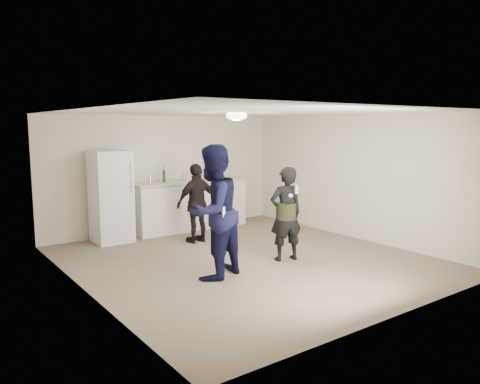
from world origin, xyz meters
TOP-DOWN VIEW (x-y plane):
  - floor at (0.00, 0.00)m, footprint 6.00×6.00m
  - ceiling at (0.00, 0.00)m, footprint 6.00×6.00m
  - wall_back at (0.00, 3.00)m, footprint 6.00×0.00m
  - wall_front at (0.00, -3.00)m, footprint 6.00×0.00m
  - wall_left at (-2.75, 0.00)m, footprint 0.00×6.00m
  - wall_right at (2.75, 0.00)m, footprint 0.00×6.00m
  - counter at (0.45, 2.67)m, footprint 2.60×0.56m
  - counter_top at (0.45, 2.67)m, footprint 2.68×0.64m
  - fridge at (-1.40, 2.60)m, footprint 0.70×0.70m
  - fridge_handle at (-1.12, 2.23)m, footprint 0.02×0.02m
  - ceiling_dome at (0.00, 0.30)m, footprint 0.36×0.36m
  - shaker at (-0.59, 2.53)m, footprint 0.08×0.08m
  - man at (-0.98, -0.46)m, footprint 1.19×1.07m
  - woman at (0.52, -0.41)m, footprint 0.66×0.51m
  - camo_shorts at (0.52, -0.41)m, footprint 0.34×0.34m
  - spectator at (-0.05, 1.56)m, footprint 0.93×0.43m
  - remote_man at (-0.98, -0.74)m, footprint 0.04×0.04m
  - nunchuk_man at (-0.86, -0.71)m, footprint 0.07×0.07m
  - remote_woman at (0.52, -0.66)m, footprint 0.04×0.04m
  - nunchuk_woman at (0.42, -0.63)m, footprint 0.07×0.07m
  - bottle_cluster at (0.72, 2.73)m, footprint 1.57×0.23m

SIDE VIEW (x-z plane):
  - floor at x=0.00m, z-range 0.00..0.00m
  - counter at x=0.45m, z-range 0.00..1.05m
  - spectator at x=-0.05m, z-range 0.00..1.56m
  - woman at x=0.52m, z-range 0.00..1.60m
  - camo_shorts at x=0.52m, z-range 0.71..0.99m
  - fridge at x=-1.40m, z-range 0.00..1.80m
  - nunchuk_man at x=-0.86m, z-range 0.95..1.01m
  - man at x=-0.98m, z-range 0.00..2.01m
  - remote_man at x=-0.98m, z-range 0.98..1.12m
  - counter_top at x=0.45m, z-range 1.05..1.09m
  - nunchuk_woman at x=0.42m, z-range 1.11..1.18m
  - shaker at x=-0.59m, z-range 1.09..1.26m
  - bottle_cluster at x=0.72m, z-range 1.07..1.33m
  - wall_back at x=0.00m, z-range -1.75..4.25m
  - wall_front at x=0.00m, z-range -1.75..4.25m
  - wall_left at x=-2.75m, z-range -1.75..4.25m
  - wall_right at x=2.75m, z-range -1.75..4.25m
  - remote_woman at x=0.52m, z-range 1.18..1.32m
  - fridge_handle at x=-1.12m, z-range 1.00..1.60m
  - ceiling_dome at x=0.00m, z-range 2.37..2.53m
  - ceiling at x=0.00m, z-range 2.50..2.50m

